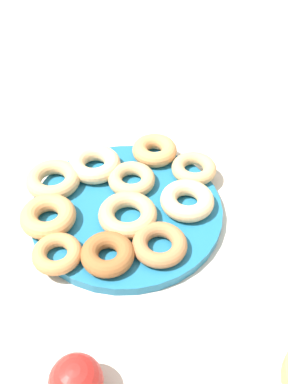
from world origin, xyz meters
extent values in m
plane|color=beige|center=(0.00, 0.00, 0.00)|extent=(2.40, 2.40, 0.00)
cylinder|color=#1E6B93|center=(0.00, 0.00, 0.01)|extent=(0.32, 0.32, 0.02)
torus|color=tan|center=(-0.05, 0.01, 0.03)|extent=(0.10, 0.10, 0.02)
torus|color=tan|center=(-0.12, 0.06, 0.03)|extent=(0.11, 0.11, 0.03)
torus|color=#EABC84|center=(0.01, 0.10, 0.03)|extent=(0.11, 0.11, 0.03)
torus|color=tan|center=(-0.07, 0.13, 0.03)|extent=(0.09, 0.09, 0.02)
torus|color=#B27547|center=(0.10, 0.04, 0.03)|extent=(0.11, 0.11, 0.02)
torus|color=#EABC84|center=(-0.10, -0.05, 0.03)|extent=(0.10, 0.10, 0.03)
torus|color=tan|center=(0.02, -0.13, 0.03)|extent=(0.10, 0.10, 0.03)
torus|color=#995B2D|center=(0.10, -0.04, 0.03)|extent=(0.11, 0.11, 0.03)
torus|color=tan|center=(-0.07, -0.12, 0.03)|extent=(0.13, 0.13, 0.03)
torus|color=tan|center=(0.03, 0.00, 0.03)|extent=(0.12, 0.12, 0.03)
torus|color=#C6844C|center=(0.09, -0.11, 0.03)|extent=(0.10, 0.10, 0.02)
sphere|color=red|center=(0.29, -0.08, 0.03)|extent=(0.06, 0.06, 0.06)
camera|label=1|loc=(0.49, -0.03, 0.54)|focal=40.55mm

